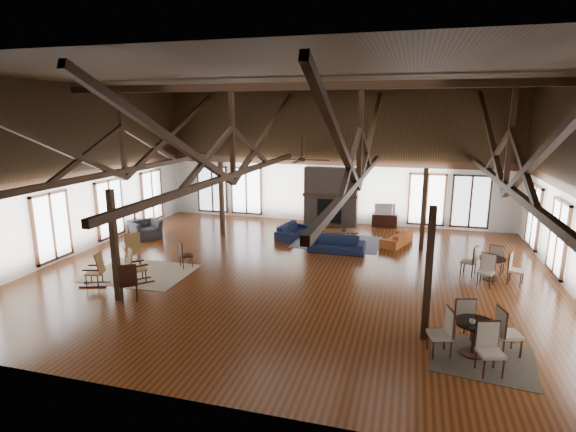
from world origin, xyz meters
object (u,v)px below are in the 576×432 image
(coffee_table, at_px, (341,232))
(tv_console, at_px, (385,221))
(armchair, at_px, (145,230))
(sofa_navy_front, at_px, (337,244))
(sofa_navy_left, at_px, (292,231))
(cafe_table_near, at_px, (475,332))
(cafe_table_far, at_px, (492,264))
(sofa_orange, at_px, (397,238))

(coffee_table, bearing_deg, tv_console, 48.45)
(armchair, relative_size, tv_console, 1.00)
(sofa_navy_front, bearing_deg, sofa_navy_left, 144.49)
(armchair, bearing_deg, sofa_navy_left, -40.06)
(cafe_table_near, distance_m, cafe_table_far, 4.99)
(sofa_navy_front, xyz_separation_m, coffee_table, (-0.04, 1.26, 0.14))
(armchair, bearing_deg, sofa_navy_front, -55.58)
(coffee_table, distance_m, cafe_table_near, 8.60)
(cafe_table_near, relative_size, cafe_table_far, 1.08)
(cafe_table_near, height_order, cafe_table_far, cafe_table_near)
(cafe_table_far, bearing_deg, cafe_table_near, -102.16)
(armchair, distance_m, tv_console, 10.33)
(cafe_table_near, bearing_deg, sofa_navy_left, 127.55)
(tv_console, bearing_deg, sofa_navy_left, -141.36)
(sofa_orange, distance_m, cafe_table_far, 4.25)
(sofa_navy_left, distance_m, coffee_table, 2.07)
(sofa_orange, relative_size, tv_console, 1.59)
(tv_console, bearing_deg, cafe_table_near, -76.71)
(sofa_navy_left, relative_size, sofa_orange, 1.06)
(tv_console, bearing_deg, sofa_navy_front, -108.27)
(armchair, bearing_deg, cafe_table_near, -84.68)
(sofa_navy_left, distance_m, cafe_table_far, 7.73)
(coffee_table, bearing_deg, sofa_navy_front, -103.97)
(sofa_navy_left, bearing_deg, armchair, 117.94)
(armchair, bearing_deg, cafe_table_far, -62.77)
(sofa_navy_front, height_order, sofa_navy_left, sofa_navy_front)
(armchair, relative_size, cafe_table_far, 0.61)
(armchair, xyz_separation_m, cafe_table_near, (11.79, -6.12, 0.15))
(cafe_table_far, bearing_deg, coffee_table, 151.73)
(sofa_navy_front, relative_size, armchair, 1.83)
(sofa_navy_front, bearing_deg, armchair, -177.44)
(cafe_table_far, relative_size, tv_console, 1.65)
(cafe_table_near, distance_m, tv_console, 11.02)
(cafe_table_far, bearing_deg, sofa_navy_front, 163.69)
(sofa_navy_left, height_order, tv_console, tv_console)
(coffee_table, height_order, tv_console, tv_console)
(tv_console, bearing_deg, armchair, -153.60)
(sofa_navy_left, height_order, cafe_table_far, cafe_table_far)
(sofa_navy_left, height_order, sofa_orange, sofa_navy_left)
(sofa_navy_front, xyz_separation_m, tv_console, (1.44, 4.37, -0.02))
(sofa_navy_front, bearing_deg, tv_console, 72.64)
(armchair, xyz_separation_m, tv_console, (9.26, 4.59, -0.08))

